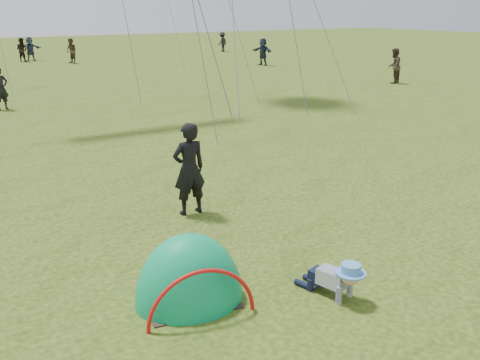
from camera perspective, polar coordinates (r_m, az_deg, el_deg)
ground at (r=7.08m, az=11.18°, el=-15.00°), size 140.00×140.00×0.00m
crawling_toddler at (r=7.53m, az=10.26°, el=-10.21°), size 0.70×0.86×0.58m
popup_tent at (r=7.51m, az=-5.40°, el=-12.62°), size 1.66×1.45×1.92m
standing_adult at (r=10.12m, az=-5.46°, el=1.18°), size 0.65×0.43×1.78m
crowd_person_0 at (r=22.63m, az=-24.16°, el=8.89°), size 0.69×0.57×1.62m
crowd_person_1 at (r=29.07m, az=16.11°, el=11.62°), size 1.05×0.94×1.77m
crowd_person_5 at (r=42.78m, az=-21.48°, el=12.90°), size 1.62×0.72×1.69m
crowd_person_7 at (r=42.08m, az=-22.24°, el=12.73°), size 1.02×1.02×1.67m
crowd_person_9 at (r=47.99m, az=-1.89°, el=14.52°), size 1.23×1.01×1.66m
crowd_person_11 at (r=36.77m, az=2.45°, el=13.51°), size 0.95×1.73×1.78m
crowd_person_13 at (r=39.67m, az=-17.55°, el=13.00°), size 0.88×1.00×1.71m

